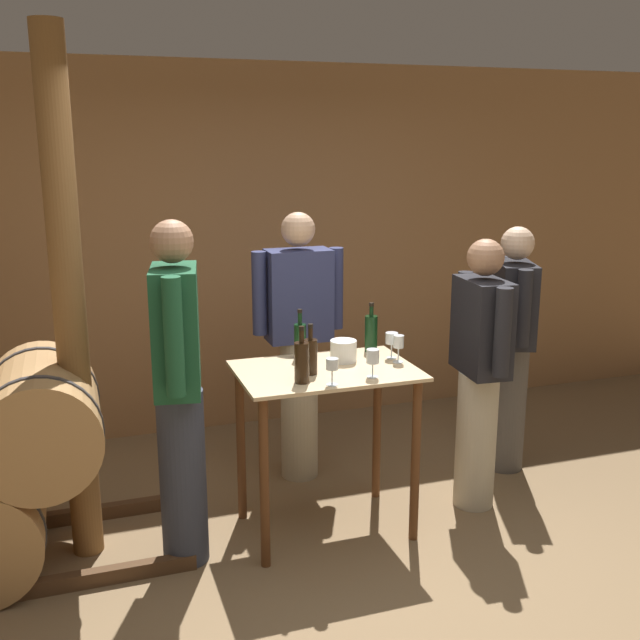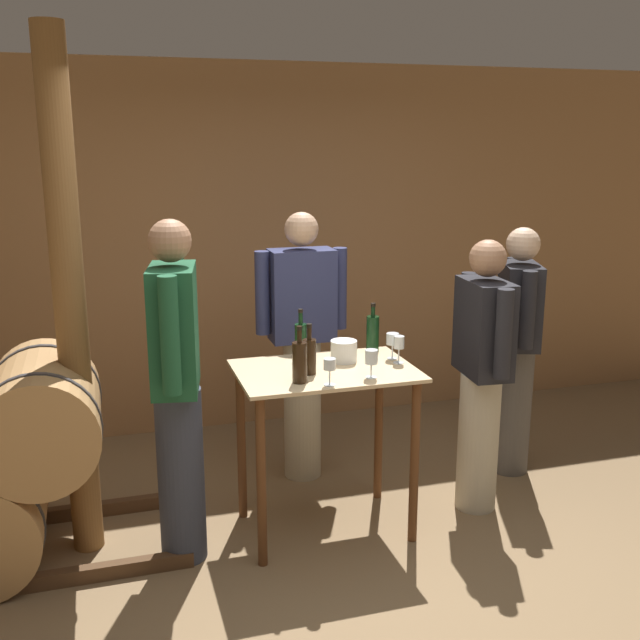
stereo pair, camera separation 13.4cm
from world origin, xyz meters
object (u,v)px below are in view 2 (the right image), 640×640
at_px(wine_bottle_right, 373,333).
at_px(person_visitor_near_door, 517,346).
at_px(wine_bottle_left, 309,355).
at_px(person_host, 177,386).
at_px(wine_bottle_center, 301,340).
at_px(ice_bucket, 344,351).
at_px(person_visitor_with_scarf, 302,341).
at_px(wine_glass_far_side, 399,344).
at_px(wine_glass_near_center, 371,358).
at_px(wooden_post, 70,305).
at_px(wine_glass_near_left, 330,366).
at_px(person_visitor_bearded, 482,371).
at_px(wine_bottle_far_left, 300,361).
at_px(wine_glass_near_right, 393,340).

xyz_separation_m(wine_bottle_right, person_visitor_near_door, (1.04, 0.13, -0.20)).
xyz_separation_m(wine_bottle_left, wine_bottle_right, (0.47, 0.30, 0.01)).
bearing_deg(person_host, wine_bottle_center, 22.43).
distance_m(wine_bottle_right, ice_bucket, 0.27).
distance_m(wine_bottle_right, person_visitor_with_scarf, 0.57).
relative_size(wine_bottle_left, wine_glass_far_side, 1.76).
bearing_deg(person_host, wine_glass_near_center, -8.27).
xyz_separation_m(wine_bottle_center, wine_bottle_right, (0.44, 0.02, 0.00)).
relative_size(wooden_post, wine_bottle_left, 9.88).
height_order(wooden_post, person_visitor_with_scarf, wooden_post).
bearing_deg(wine_glass_near_left, wine_bottle_right, 50.44).
bearing_deg(person_visitor_bearded, wine_bottle_left, -177.63).
relative_size(wine_bottle_far_left, wine_bottle_left, 1.09).
bearing_deg(person_visitor_bearded, person_host, -178.17).
height_order(wine_bottle_far_left, ice_bucket, wine_bottle_far_left).
bearing_deg(person_visitor_with_scarf, wine_bottle_right, -56.89).
bearing_deg(wine_glass_far_side, person_visitor_near_door, 21.70).
distance_m(wine_glass_near_center, wine_glass_near_right, 0.37).
relative_size(wine_bottle_left, person_host, 0.15).
bearing_deg(wooden_post, wine_glass_far_side, -6.66).
bearing_deg(person_host, wine_glass_near_left, -14.82).
bearing_deg(wine_glass_near_right, wine_bottle_center, 162.25).
relative_size(wine_glass_near_left, wine_glass_near_center, 0.93).
height_order(wine_bottle_center, person_visitor_near_door, person_visitor_near_door).
relative_size(wine_bottle_far_left, person_visitor_bearded, 0.18).
bearing_deg(person_host, person_visitor_with_scarf, 41.95).
distance_m(wine_bottle_left, wine_glass_near_left, 0.21).
height_order(wooden_post, person_visitor_bearded, wooden_post).
distance_m(wooden_post, wine_glass_near_center, 1.56).
bearing_deg(wine_glass_near_center, person_visitor_bearded, 14.71).
relative_size(ice_bucket, person_visitor_with_scarf, 0.09).
bearing_deg(wooden_post, person_visitor_bearded, -5.14).
bearing_deg(person_host, ice_bucket, 10.46).
bearing_deg(wine_glass_near_right, wine_glass_near_center, -129.33).
distance_m(wine_bottle_far_left, person_host, 0.63).
bearing_deg(person_visitor_bearded, wine_bottle_far_left, -171.73).
relative_size(wine_bottle_center, wine_glass_near_left, 2.04).
distance_m(wine_glass_far_side, ice_bucket, 0.31).
relative_size(wine_glass_near_center, ice_bucket, 1.02).
bearing_deg(wine_glass_near_left, wine_glass_far_side, 27.78).
distance_m(wine_bottle_left, wine_glass_far_side, 0.53).
bearing_deg(person_visitor_near_door, wine_glass_near_left, -156.24).
bearing_deg(wine_glass_near_right, person_host, -173.32).
distance_m(wine_glass_near_right, wine_glass_far_side, 0.09).
xyz_separation_m(wine_bottle_left, wine_glass_near_center, (0.29, -0.16, 0.01)).
xyz_separation_m(wine_bottle_left, wine_bottle_center, (0.03, 0.29, 0.01)).
height_order(wine_glass_far_side, person_visitor_near_door, person_visitor_near_door).
xyz_separation_m(wine_glass_near_left, wine_glass_far_side, (0.48, 0.25, 0.01)).
distance_m(wine_bottle_center, wine_glass_far_side, 0.55).
bearing_deg(wine_glass_near_right, wine_glass_near_left, -144.59).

